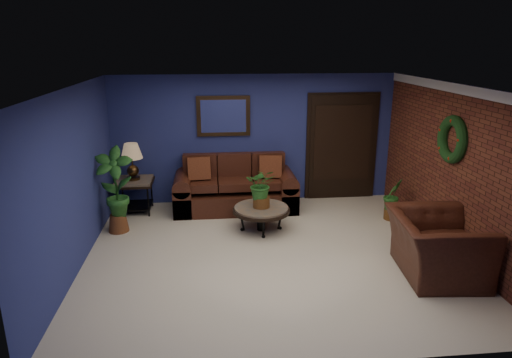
{
  "coord_description": "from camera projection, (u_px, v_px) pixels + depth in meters",
  "views": [
    {
      "loc": [
        -0.87,
        -6.22,
        3.09
      ],
      "look_at": [
        -0.17,
        0.55,
        1.03
      ],
      "focal_mm": 32.0,
      "sensor_mm": 36.0,
      "label": 1
    }
  ],
  "objects": [
    {
      "name": "wall_mirror",
      "position": [
        223.0,
        116.0,
        8.69
      ],
      "size": [
        1.02,
        0.06,
        0.77
      ],
      "primitive_type": "cube",
      "color": "#412B16",
      "rests_on": "wall_back"
    },
    {
      "name": "closet_door",
      "position": [
        342.0,
        147.0,
        9.12
      ],
      "size": [
        1.44,
        0.06,
        2.18
      ],
      "primitive_type": "cube",
      "color": "black",
      "rests_on": "wall_back"
    },
    {
      "name": "wall_back",
      "position": [
        255.0,
        139.0,
        8.92
      ],
      "size": [
        5.5,
        0.04,
        2.5
      ],
      "primitive_type": "cube",
      "color": "navy",
      "rests_on": "ground"
    },
    {
      "name": "coffee_table",
      "position": [
        261.0,
        210.0,
        7.69
      ],
      "size": [
        0.96,
        0.96,
        0.41
      ],
      "rotation": [
        0.0,
        0.0,
        -0.19
      ],
      "color": "#545049",
      "rests_on": "ground"
    },
    {
      "name": "tall_plant",
      "position": [
        115.0,
        187.0,
        7.51
      ],
      "size": [
        0.68,
        0.5,
        1.45
      ],
      "color": "brown",
      "rests_on": "ground"
    },
    {
      "name": "wall_left",
      "position": [
        74.0,
        181.0,
        6.27
      ],
      "size": [
        0.04,
        5.0,
        2.5
      ],
      "primitive_type": "cube",
      "color": "navy",
      "rests_on": "ground"
    },
    {
      "name": "coffee_plant",
      "position": [
        261.0,
        186.0,
        7.56
      ],
      "size": [
        0.56,
        0.51,
        0.68
      ],
      "color": "brown",
      "rests_on": "coffee_table"
    },
    {
      "name": "floor",
      "position": [
        271.0,
        254.0,
        6.9
      ],
      "size": [
        5.5,
        5.5,
        0.0
      ],
      "primitive_type": "plane",
      "color": "beige",
      "rests_on": "ground"
    },
    {
      "name": "table_lamp",
      "position": [
        132.0,
        157.0,
        8.32
      ],
      "size": [
        0.4,
        0.4,
        0.66
      ],
      "color": "#412B16",
      "rests_on": "end_table"
    },
    {
      "name": "end_table",
      "position": [
        134.0,
        187.0,
        8.49
      ],
      "size": [
        0.69,
        0.69,
        0.63
      ],
      "color": "#545049",
      "rests_on": "ground"
    },
    {
      "name": "floor_plant",
      "position": [
        393.0,
        199.0,
        8.15
      ],
      "size": [
        0.41,
        0.36,
        0.76
      ],
      "color": "brown",
      "rests_on": "ground"
    },
    {
      "name": "wreath",
      "position": [
        452.0,
        139.0,
        6.72
      ],
      "size": [
        0.16,
        0.72,
        0.72
      ],
      "primitive_type": "torus",
      "rotation": [
        0.0,
        1.57,
        0.0
      ],
      "color": "black",
      "rests_on": "wall_right_brick"
    },
    {
      "name": "side_chair",
      "position": [
        274.0,
        180.0,
        8.8
      ],
      "size": [
        0.42,
        0.42,
        0.92
      ],
      "rotation": [
        0.0,
        0.0,
        0.08
      ],
      "color": "#512E17",
      "rests_on": "ground"
    },
    {
      "name": "armchair",
      "position": [
        436.0,
        246.0,
        6.19
      ],
      "size": [
        1.25,
        1.4,
        0.84
      ],
      "primitive_type": "imported",
      "rotation": [
        0.0,
        0.0,
        1.48
      ],
      "color": "#421E13",
      "rests_on": "ground"
    },
    {
      "name": "sofa",
      "position": [
        235.0,
        191.0,
        8.75
      ],
      "size": [
        2.3,
        0.99,
        1.03
      ],
      "color": "#421E13",
      "rests_on": "ground"
    },
    {
      "name": "ceiling",
      "position": [
        273.0,
        87.0,
        6.18
      ],
      "size": [
        5.5,
        5.0,
        0.02
      ],
      "primitive_type": "cube",
      "color": "silver",
      "rests_on": "wall_back"
    },
    {
      "name": "wall_right_brick",
      "position": [
        454.0,
        170.0,
        6.81
      ],
      "size": [
        0.04,
        5.0,
        2.5
      ],
      "primitive_type": "cube",
      "color": "brown",
      "rests_on": "ground"
    },
    {
      "name": "crown_molding",
      "position": [
        463.0,
        90.0,
        6.47
      ],
      "size": [
        0.03,
        5.0,
        0.14
      ],
      "primitive_type": "cube",
      "color": "white",
      "rests_on": "wall_right_brick"
    }
  ]
}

